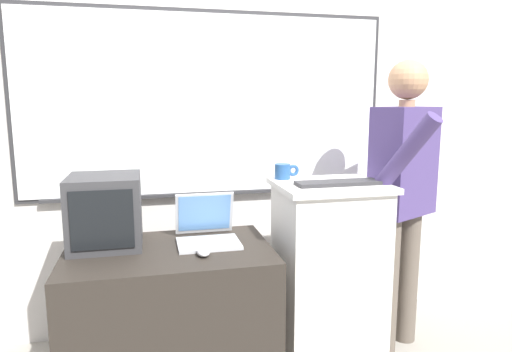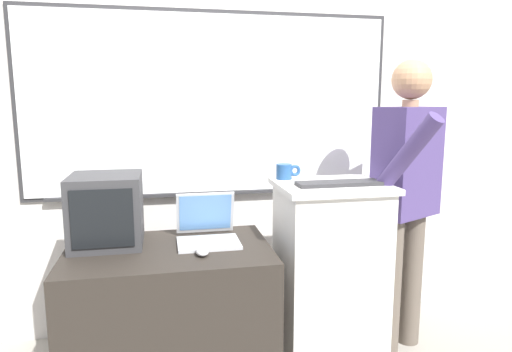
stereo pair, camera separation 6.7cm
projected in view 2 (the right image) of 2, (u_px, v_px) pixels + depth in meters
The scene contains 9 objects.
back_wall at pixel (229, 117), 2.94m from camera, with size 6.40×0.17×2.75m.
lectern_podium at pixel (329, 277), 2.49m from camera, with size 0.58×0.49×1.05m.
side_desk at pixel (171, 323), 2.28m from camera, with size 0.99×0.65×0.77m.
person_presenter at pixel (406, 188), 2.61m from camera, with size 0.56×0.67×1.71m.
laptop at pixel (207, 228), 2.33m from camera, with size 0.31×0.31×0.24m.
wireless_keyboard at pixel (339, 183), 2.35m from camera, with size 0.44×0.13×0.02m.
computer_mouse_by_laptop at pixel (202, 252), 2.11m from camera, with size 0.06×0.10×0.03m.
crt_monitor at pixel (107, 210), 2.25m from camera, with size 0.34×0.36×0.35m.
coffee_mug at pixel (285, 171), 2.53m from camera, with size 0.14×0.09×0.08m.
Camera 2 is at (-0.44, -1.75, 1.49)m, focal length 32.00 mm.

